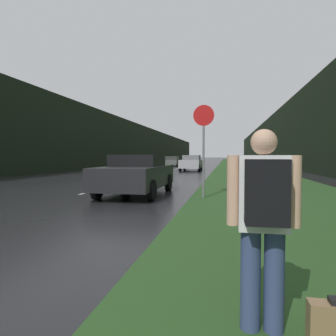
# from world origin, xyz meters

# --- Properties ---
(grass_verge) EXTENTS (6.00, 240.00, 0.02)m
(grass_verge) POSITION_xyz_m (7.13, 40.00, 0.01)
(grass_verge) COLOR #26471E
(grass_verge) RESTS_ON ground_plane
(lane_stripe_c) EXTENTS (0.12, 3.00, 0.01)m
(lane_stripe_c) POSITION_xyz_m (0.00, 12.37, 0.00)
(lane_stripe_c) COLOR silver
(lane_stripe_c) RESTS_ON ground_plane
(lane_stripe_d) EXTENTS (0.12, 3.00, 0.01)m
(lane_stripe_d) POSITION_xyz_m (0.00, 19.37, 0.00)
(lane_stripe_d) COLOR silver
(lane_stripe_d) RESTS_ON ground_plane
(lane_stripe_e) EXTENTS (0.12, 3.00, 0.01)m
(lane_stripe_e) POSITION_xyz_m (0.00, 26.37, 0.00)
(lane_stripe_e) COLOR silver
(lane_stripe_e) RESTS_ON ground_plane
(lane_stripe_f) EXTENTS (0.12, 3.00, 0.01)m
(lane_stripe_f) POSITION_xyz_m (0.00, 33.37, 0.00)
(lane_stripe_f) COLOR silver
(lane_stripe_f) RESTS_ON ground_plane
(treeline_far_side) EXTENTS (2.00, 140.00, 6.83)m
(treeline_far_side) POSITION_xyz_m (-10.13, 50.00, 3.41)
(treeline_far_side) COLOR black
(treeline_far_side) RESTS_ON ground_plane
(treeline_near_side) EXTENTS (2.00, 140.00, 7.69)m
(treeline_near_side) POSITION_xyz_m (13.13, 50.00, 3.84)
(treeline_near_side) COLOR black
(treeline_near_side) RESTS_ON ground_plane
(stop_sign) EXTENTS (0.70, 0.07, 3.12)m
(stop_sign) POSITION_xyz_m (4.56, 10.79, 1.91)
(stop_sign) COLOR slate
(stop_sign) RESTS_ON ground_plane
(hitchhiker_with_backpack) EXTENTS (0.57, 0.40, 1.63)m
(hitchhiker_with_backpack) POSITION_xyz_m (5.59, 3.14, 0.94)
(hitchhiker_with_backpack) COLOR navy
(hitchhiker_with_backpack) RESTS_ON ground_plane
(car_passing_near) EXTENTS (2.05, 4.59, 1.47)m
(car_passing_near) POSITION_xyz_m (2.06, 11.35, 0.76)
(car_passing_near) COLOR black
(car_passing_near) RESTS_ON ground_plane
(car_passing_far) EXTENTS (1.93, 4.80, 1.50)m
(car_passing_far) POSITION_xyz_m (2.06, 29.29, 0.77)
(car_passing_far) COLOR #9E9EA3
(car_passing_far) RESTS_ON ground_plane
(car_oncoming) EXTENTS (1.98, 4.60, 1.40)m
(car_oncoming) POSITION_xyz_m (-2.06, 42.11, 0.71)
(car_oncoming) COLOR #4C514C
(car_oncoming) RESTS_ON ground_plane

